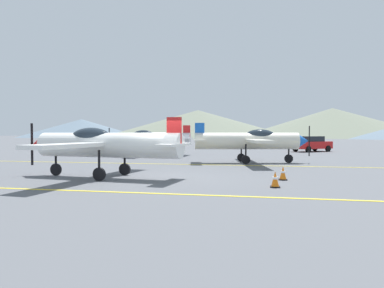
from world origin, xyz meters
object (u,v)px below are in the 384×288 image
object	(u,v)px
airplane_near	(103,144)
airplane_far	(150,138)
car_sedan	(311,144)
traffic_cone_front	(283,173)
traffic_cone_side	(275,180)
airplane_mid	(251,140)

from	to	relation	value
airplane_near	airplane_far	xyz separation A→B (m)	(-3.19, 16.28, 0.00)
car_sedan	airplane_far	bearing A→B (deg)	-149.11
traffic_cone_front	car_sedan	bearing A→B (deg)	80.98
traffic_cone_front	traffic_cone_side	world-z (taller)	same
airplane_mid	traffic_cone_front	xyz separation A→B (m)	(1.72, -8.63, -1.20)
airplane_mid	airplane_far	distance (m)	11.59
airplane_far	traffic_cone_front	bearing A→B (deg)	-54.73
car_sedan	traffic_cone_side	world-z (taller)	car_sedan
car_sedan	traffic_cone_side	bearing A→B (deg)	-99.05
airplane_mid	airplane_far	xyz separation A→B (m)	(-9.29, 6.93, 0.00)
car_sedan	traffic_cone_front	world-z (taller)	car_sedan
airplane_mid	traffic_cone_front	world-z (taller)	airplane_mid
airplane_mid	traffic_cone_side	xyz separation A→B (m)	(1.35, -10.84, -1.20)
traffic_cone_front	airplane_mid	bearing A→B (deg)	101.27
airplane_far	car_sedan	world-z (taller)	airplane_far
airplane_far	traffic_cone_front	world-z (taller)	airplane_far
airplane_far	car_sedan	distance (m)	17.37
airplane_near	traffic_cone_side	distance (m)	7.70
airplane_near	traffic_cone_front	xyz separation A→B (m)	(7.82, 0.71, -1.20)
airplane_far	traffic_cone_side	xyz separation A→B (m)	(10.64, -17.78, -1.20)
airplane_far	airplane_near	bearing A→B (deg)	-78.93
car_sedan	airplane_near	bearing A→B (deg)	-114.93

